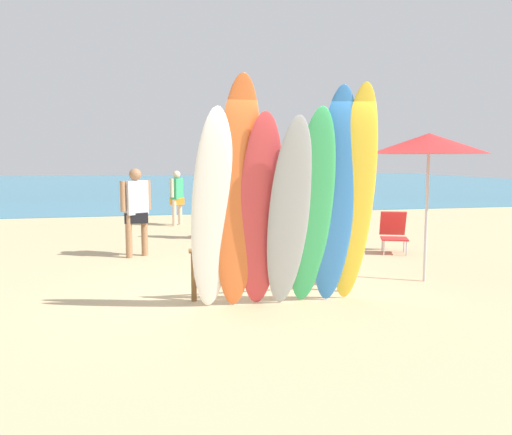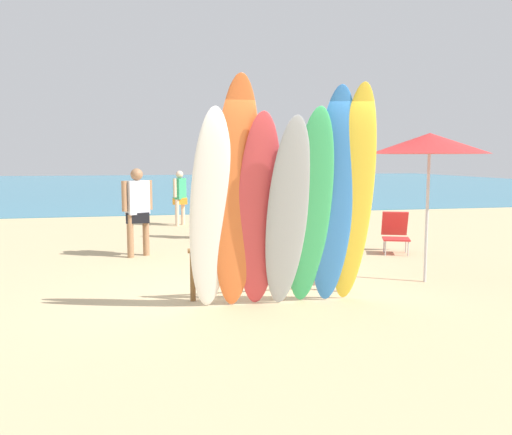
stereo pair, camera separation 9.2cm
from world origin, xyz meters
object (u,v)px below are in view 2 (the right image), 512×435
surfboard_green_4 (310,210)px  beachgoer_near_rack (137,206)px  surfboard_red_2 (259,213)px  beachgoer_photographing (322,211)px  surfboard_yellow_6 (353,198)px  surfboard_blue_5 (333,199)px  beach_umbrella (430,144)px  surfboard_white_0 (211,212)px  surfboard_orange_1 (236,197)px  beach_chair_red (395,231)px  surfboard_grey_3 (287,215)px  beachgoer_midbeach (260,196)px  surfboard_rack (272,258)px  beachgoer_by_water (210,196)px  beachgoer_strolling (180,194)px

surfboard_green_4 → beachgoer_near_rack: size_ratio=1.53×
surfboard_red_2 → beachgoer_photographing: surfboard_red_2 is taller
surfboard_red_2 → surfboard_yellow_6: (1.17, -0.07, 0.17)m
surfboard_red_2 → surfboard_blue_5: 0.93m
beach_umbrella → surfboard_yellow_6: bearing=-148.0°
surfboard_white_0 → surfboard_blue_5: surfboard_blue_5 is taller
surfboard_green_4 → beachgoer_photographing: 2.88m
surfboard_orange_1 → beach_umbrella: 3.25m
beach_umbrella → surfboard_orange_1: bearing=-163.0°
surfboard_orange_1 → beach_chair_red: size_ratio=3.34×
surfboard_grey_3 → beachgoer_midbeach: size_ratio=1.43×
surfboard_orange_1 → beachgoer_photographing: size_ratio=1.76×
surfboard_blue_5 → surfboard_green_4: bearing=-170.2°
surfboard_rack → surfboard_yellow_6: 1.37m
beach_chair_red → beach_umbrella: bearing=-85.1°
surfboard_orange_1 → surfboard_grey_3: size_ratio=1.17×
beachgoer_near_rack → beachgoer_by_water: bearing=-160.8°
surfboard_white_0 → surfboard_red_2: 0.58m
surfboard_green_4 → beachgoer_photographing: (1.09, 2.66, -0.29)m
surfboard_blue_5 → beachgoer_by_water: bearing=103.1°
beachgoer_strolling → beach_chair_red: size_ratio=1.76×
surfboard_rack → surfboard_red_2: bearing=-118.0°
surfboard_white_0 → surfboard_grey_3: (0.91, -0.11, -0.05)m
beachgoer_midbeach → beachgoer_by_water: 1.13m
surfboard_yellow_6 → beach_umbrella: size_ratio=1.27×
surfboard_rack → beach_umbrella: (2.45, 0.34, 1.54)m
surfboard_white_0 → beachgoer_midbeach: (1.83, 5.50, -0.24)m
surfboard_green_4 → beachgoer_near_rack: 4.53m
surfboard_green_4 → surfboard_blue_5: size_ratio=0.92×
surfboard_yellow_6 → beachgoer_near_rack: 4.81m
surfboard_white_0 → beachgoer_strolling: 8.42m
surfboard_orange_1 → beachgoer_near_rack: bearing=104.8°
surfboard_yellow_6 → beach_umbrella: (1.59, 0.99, 0.70)m
surfboard_white_0 → surfboard_orange_1: size_ratio=0.87×
beachgoer_strolling → surfboard_yellow_6: bearing=46.3°
beachgoer_near_rack → surfboard_red_2: bearing=80.4°
beachgoer_by_water → beach_chair_red: (3.33, -2.49, -0.56)m
surfboard_orange_1 → beachgoer_midbeach: bearing=72.8°
beachgoer_strolling → beach_chair_red: 6.41m
surfboard_red_2 → surfboard_green_4: 0.62m
surfboard_orange_1 → beachgoer_strolling: 8.44m
beachgoer_midbeach → surfboard_orange_1: bearing=1.0°
beachgoer_photographing → beachgoer_midbeach: bearing=34.2°
surfboard_green_4 → beachgoer_strolling: 8.56m
beachgoer_near_rack → beachgoer_photographing: size_ratio=1.02×
beach_chair_red → beach_umbrella: (-0.72, -2.38, 1.64)m
beachgoer_photographing → beachgoer_midbeach: 2.97m
surfboard_blue_5 → surfboard_white_0: bearing=-177.0°
surfboard_rack → beachgoer_photographing: 2.46m
surfboard_grey_3 → surfboard_blue_5: (0.59, 0.04, 0.18)m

